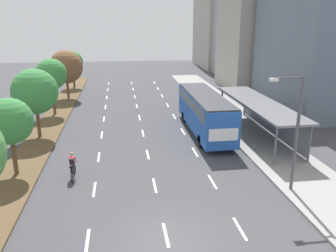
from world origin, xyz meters
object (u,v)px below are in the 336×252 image
at_px(bus, 205,109).
at_px(median_tree_third, 35,92).
at_px(cyclist, 73,167).
at_px(streetlight, 295,126).
at_px(bus_shelter, 261,115).
at_px(median_tree_second, 10,122).
at_px(median_tree_fourth, 51,74).
at_px(median_tree_fifth, 66,67).
at_px(median_tree_farthest, 72,62).

height_order(bus, median_tree_third, median_tree_third).
distance_m(bus, cyclist, 12.83).
distance_m(median_tree_third, streetlight, 19.73).
bearing_deg(median_tree_third, bus_shelter, -6.93).
relative_size(median_tree_second, streetlight, 0.74).
bearing_deg(median_tree_third, bus, -1.84).
bearing_deg(median_tree_second, streetlight, -15.32).
distance_m(cyclist, median_tree_fourth, 16.31).
height_order(bus_shelter, median_tree_fifth, median_tree_fifth).
bearing_deg(bus, median_tree_fourth, 150.61).
height_order(bus_shelter, streetlight, streetlight).
bearing_deg(bus, median_tree_third, 178.16).
bearing_deg(bus, median_tree_second, -153.38).
xyz_separation_m(median_tree_third, median_tree_fifth, (0.42, 14.60, 0.06)).
height_order(bus_shelter, cyclist, bus_shelter).
bearing_deg(median_tree_fifth, median_tree_fourth, -93.24).
xyz_separation_m(bus_shelter, median_tree_third, (-18.04, 2.19, 2.02)).
bearing_deg(bus, streetlight, -79.04).
bearing_deg(median_tree_third, streetlight, -36.16).
bearing_deg(median_tree_second, cyclist, -14.72).
bearing_deg(cyclist, bus_shelter, 22.79).
height_order(median_tree_second, median_tree_fifth, median_tree_fifth).
bearing_deg(median_tree_second, median_tree_third, 90.61).
xyz_separation_m(bus_shelter, median_tree_fourth, (-18.03, 9.49, 2.31)).
relative_size(median_tree_second, median_tree_fifth, 0.83).
bearing_deg(bus_shelter, median_tree_farthest, 126.38).
distance_m(bus_shelter, median_tree_farthest, 29.98).
xyz_separation_m(bus_shelter, cyclist, (-14.39, -6.05, -1.08)).
height_order(median_tree_second, median_tree_fourth, median_tree_fourth).
bearing_deg(median_tree_farthest, bus, -58.92).
distance_m(bus, median_tree_fifth, 20.19).
bearing_deg(median_tree_fifth, cyclist, -81.97).
height_order(bus, median_tree_fifth, median_tree_fifth).
relative_size(cyclist, median_tree_farthest, 0.36).
bearing_deg(cyclist, median_tree_farthest, 96.35).
height_order(median_tree_third, median_tree_farthest, median_tree_third).
relative_size(bus_shelter, median_tree_fifth, 2.27).
xyz_separation_m(bus_shelter, median_tree_farthest, (-17.75, 24.09, 1.87)).
relative_size(bus_shelter, median_tree_second, 2.73).
relative_size(cyclist, median_tree_third, 0.33).
xyz_separation_m(median_tree_fifth, streetlight, (15.50, -26.24, -0.06)).
height_order(cyclist, median_tree_fourth, median_tree_fourth).
distance_m(median_tree_fifth, median_tree_farthest, 7.30).
xyz_separation_m(cyclist, median_tree_fourth, (-3.64, 15.54, 3.38)).
bearing_deg(streetlight, cyclist, 164.50).
relative_size(bus, streetlight, 1.74).
relative_size(cyclist, median_tree_fifth, 0.31).
relative_size(bus_shelter, cyclist, 7.25).
xyz_separation_m(bus_shelter, streetlight, (-2.11, -9.45, 2.02)).
relative_size(bus, median_tree_fifth, 1.94).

